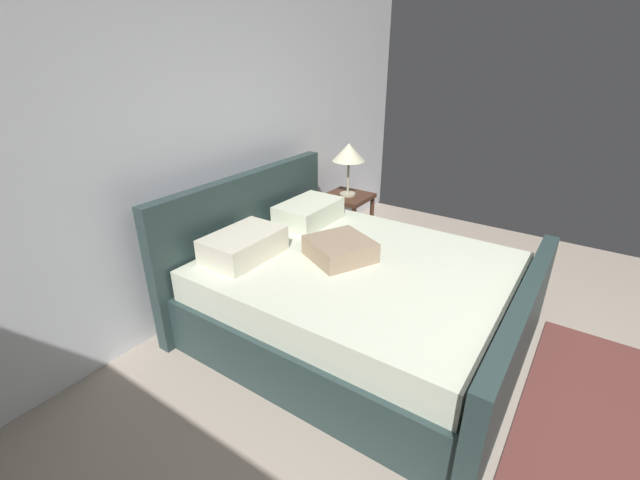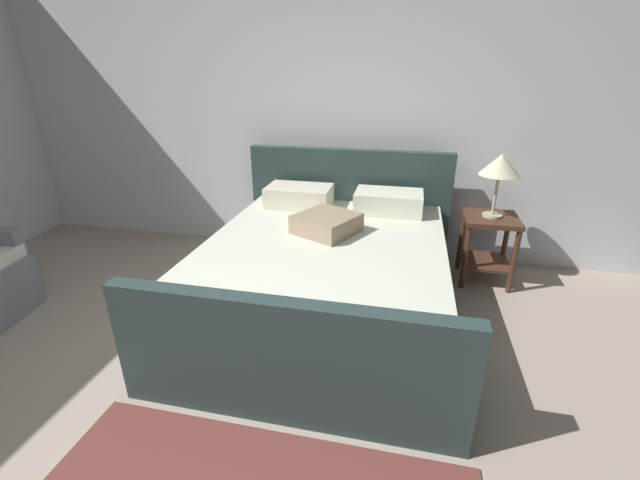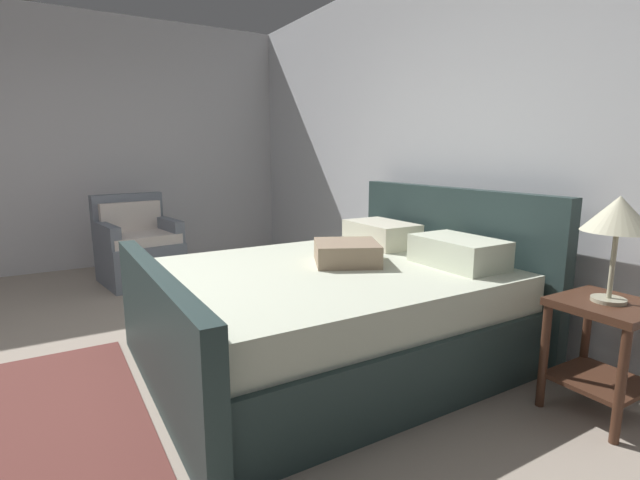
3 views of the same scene
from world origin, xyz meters
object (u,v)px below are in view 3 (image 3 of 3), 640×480
object	(u,v)px
bed	(335,308)
table_lamp_right	(618,217)
nightstand_right	(604,339)
armchair	(138,248)

from	to	relation	value
bed	table_lamp_right	world-z (taller)	table_lamp_right
nightstand_right	armchair	world-z (taller)	armchair
bed	armchair	bearing A→B (deg)	-163.89
bed	table_lamp_right	xyz separation A→B (m)	(1.25, 0.81, 0.69)
table_lamp_right	armchair	world-z (taller)	table_lamp_right
armchair	table_lamp_right	bearing A→B (deg)	21.95
bed	table_lamp_right	size ratio (longest dim) A/B	4.18
nightstand_right	armchair	xyz separation A→B (m)	(-3.88, -1.56, -0.06)
nightstand_right	armchair	size ratio (longest dim) A/B	0.67
armchair	nightstand_right	bearing A→B (deg)	21.95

